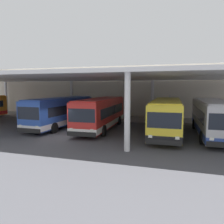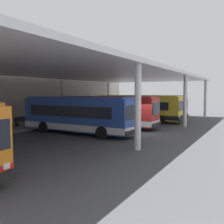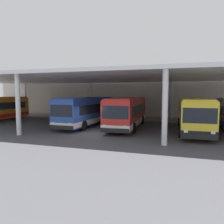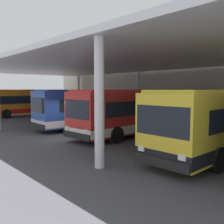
% 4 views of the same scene
% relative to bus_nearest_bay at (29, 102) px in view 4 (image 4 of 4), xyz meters
% --- Properties ---
extents(ground_plane, '(200.00, 200.00, 0.00)m').
position_rel_bus_nearest_bay_xyz_m(ground_plane, '(15.73, -4.19, -1.66)').
color(ground_plane, '#47474C').
extents(platform_kerb, '(42.00, 4.50, 0.18)m').
position_rel_bus_nearest_bay_xyz_m(platform_kerb, '(15.73, 7.56, -1.57)').
color(platform_kerb, gray).
rests_on(platform_kerb, ground).
extents(station_building_facade, '(48.00, 1.60, 7.43)m').
position_rel_bus_nearest_bay_xyz_m(station_building_facade, '(15.73, 10.81, 2.06)').
color(station_building_facade, beige).
rests_on(station_building_facade, ground).
extents(canopy_shelter, '(40.00, 17.00, 5.55)m').
position_rel_bus_nearest_bay_xyz_m(canopy_shelter, '(15.73, 1.31, 3.66)').
color(canopy_shelter, silver).
rests_on(canopy_shelter, ground).
extents(bus_nearest_bay, '(2.95, 10.60, 3.17)m').
position_rel_bus_nearest_bay_xyz_m(bus_nearest_bay, '(0.00, 0.00, 0.00)').
color(bus_nearest_bay, orange).
rests_on(bus_nearest_bay, ground).
extents(bus_second_bay, '(3.06, 10.64, 3.17)m').
position_rel_bus_nearest_bay_xyz_m(bus_second_bay, '(12.97, 0.26, 0.00)').
color(bus_second_bay, '#284CA8').
rests_on(bus_second_bay, ground).
extents(bus_middle_bay, '(2.93, 10.60, 3.17)m').
position_rel_bus_nearest_bay_xyz_m(bus_middle_bay, '(17.64, 0.20, 0.00)').
color(bus_middle_bay, red).
rests_on(bus_middle_bay, ground).
extents(bus_far_bay, '(2.79, 10.55, 3.17)m').
position_rel_bus_nearest_bay_xyz_m(bus_far_bay, '(24.19, -0.53, 0.00)').
color(bus_far_bay, yellow).
rests_on(bus_far_bay, ground).
extents(bench_waiting, '(1.80, 0.45, 0.92)m').
position_rel_bus_nearest_bay_xyz_m(bench_waiting, '(13.49, 7.63, -0.99)').
color(bench_waiting, '#4C515B').
rests_on(bench_waiting, platform_kerb).
extents(trash_bin, '(0.52, 0.52, 0.98)m').
position_rel_bus_nearest_bay_xyz_m(trash_bin, '(10.99, 7.31, -0.98)').
color(trash_bin, maroon).
rests_on(trash_bin, platform_kerb).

